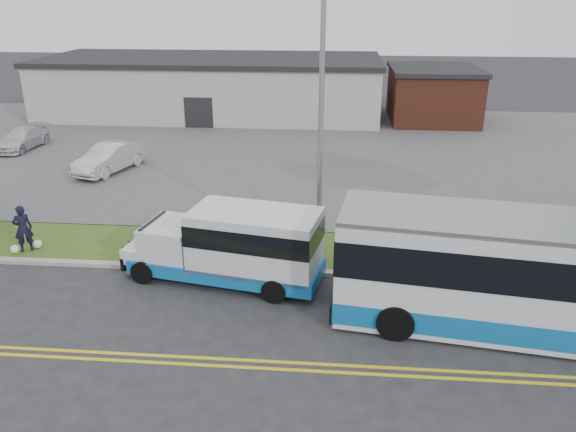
# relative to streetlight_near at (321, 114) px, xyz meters

# --- Properties ---
(ground) EXTENTS (140.00, 140.00, 0.00)m
(ground) POSITION_rel_streetlight_near_xyz_m (-3.00, -2.73, -5.23)
(ground) COLOR #28282B
(ground) RESTS_ON ground
(lane_line_north) EXTENTS (70.00, 0.12, 0.01)m
(lane_line_north) POSITION_rel_streetlight_near_xyz_m (-3.00, -6.58, -5.23)
(lane_line_north) COLOR gold
(lane_line_north) RESTS_ON ground
(lane_line_south) EXTENTS (70.00, 0.12, 0.01)m
(lane_line_south) POSITION_rel_streetlight_near_xyz_m (-3.00, -6.88, -5.23)
(lane_line_south) COLOR gold
(lane_line_south) RESTS_ON ground
(curb) EXTENTS (80.00, 0.30, 0.15)m
(curb) POSITION_rel_streetlight_near_xyz_m (-3.00, -1.63, -5.16)
(curb) COLOR #9E9B93
(curb) RESTS_ON ground
(verge) EXTENTS (80.00, 3.30, 0.10)m
(verge) POSITION_rel_streetlight_near_xyz_m (-3.00, 0.17, -5.18)
(verge) COLOR #3B541C
(verge) RESTS_ON ground
(parking_lot) EXTENTS (80.00, 25.00, 0.10)m
(parking_lot) POSITION_rel_streetlight_near_xyz_m (-3.00, 14.27, -5.18)
(parking_lot) COLOR #4C4C4F
(parking_lot) RESTS_ON ground
(commercial_building) EXTENTS (25.40, 10.40, 4.35)m
(commercial_building) POSITION_rel_streetlight_near_xyz_m (-9.00, 24.27, -3.05)
(commercial_building) COLOR #9E9E99
(commercial_building) RESTS_ON ground
(brick_wing) EXTENTS (6.30, 7.30, 3.90)m
(brick_wing) POSITION_rel_streetlight_near_xyz_m (7.50, 23.27, -3.27)
(brick_wing) COLOR brown
(brick_wing) RESTS_ON ground
(streetlight_near) EXTENTS (0.35, 1.53, 9.50)m
(streetlight_near) POSITION_rel_streetlight_near_xyz_m (0.00, 0.00, 0.00)
(streetlight_near) COLOR gray
(streetlight_near) RESTS_ON verge
(shuttle_bus) EXTENTS (6.95, 3.35, 2.57)m
(shuttle_bus) POSITION_rel_streetlight_near_xyz_m (-2.62, -2.25, -3.86)
(shuttle_bus) COLOR #0F5FA5
(shuttle_bus) RESTS_ON ground
(transit_bus) EXTENTS (12.48, 4.48, 3.39)m
(transit_bus) POSITION_rel_streetlight_near_xyz_m (6.76, -4.53, -3.52)
(transit_bus) COLOR silver
(transit_bus) RESTS_ON ground
(pedestrian) EXTENTS (0.78, 0.71, 1.79)m
(pedestrian) POSITION_rel_streetlight_near_xyz_m (-10.79, -0.83, -4.24)
(pedestrian) COLOR black
(pedestrian) RESTS_ON verge
(parked_car_a) EXTENTS (2.87, 4.72, 1.47)m
(parked_car_a) POSITION_rel_streetlight_near_xyz_m (-11.36, 8.94, -4.40)
(parked_car_a) COLOR silver
(parked_car_a) RESTS_ON parking_lot
(parked_car_b) EXTENTS (2.02, 4.29, 1.21)m
(parked_car_b) POSITION_rel_streetlight_near_xyz_m (-18.39, 12.92, -4.53)
(parked_car_b) COLOR silver
(parked_car_b) RESTS_ON parking_lot
(grocery_bag_left) EXTENTS (0.32, 0.32, 0.32)m
(grocery_bag_left) POSITION_rel_streetlight_near_xyz_m (-11.09, -1.08, -4.97)
(grocery_bag_left) COLOR white
(grocery_bag_left) RESTS_ON verge
(grocery_bag_right) EXTENTS (0.32, 0.32, 0.32)m
(grocery_bag_right) POSITION_rel_streetlight_near_xyz_m (-10.49, -0.58, -4.97)
(grocery_bag_right) COLOR white
(grocery_bag_right) RESTS_ON verge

